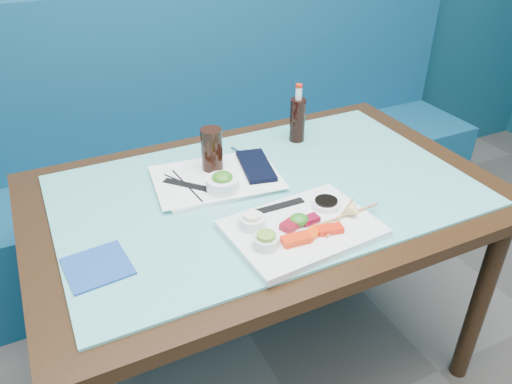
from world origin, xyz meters
name	(u,v)px	position (x,y,z in m)	size (l,w,h in m)	color
booth_bench	(185,174)	(0.00, 2.29, 0.37)	(3.00, 0.56, 1.17)	navy
dining_table	(266,214)	(0.00, 1.45, 0.67)	(1.40, 0.90, 0.75)	black
glass_top	(266,190)	(0.00, 1.45, 0.75)	(1.22, 0.76, 0.01)	#5BB6B5
sashimi_plate	(302,229)	(-0.01, 1.22, 0.77)	(0.38, 0.27, 0.02)	white
salmon_left	(296,239)	(-0.06, 1.16, 0.79)	(0.07, 0.04, 0.02)	#F42E09
salmon_mid	(312,234)	(-0.01, 1.17, 0.79)	(0.06, 0.03, 0.01)	#FF430A
salmon_right	(330,229)	(0.04, 1.16, 0.79)	(0.07, 0.03, 0.02)	#FB240A
tuna_left	(292,225)	(-0.04, 1.22, 0.79)	(0.06, 0.04, 0.02)	maroon
tuna_right	(310,220)	(0.01, 1.22, 0.79)	(0.05, 0.03, 0.02)	maroon
seaweed_garnish	(299,220)	(-0.02, 1.23, 0.79)	(0.05, 0.05, 0.03)	#28781B
ramekin_wasabi	(266,242)	(-0.14, 1.18, 0.79)	(0.07, 0.07, 0.03)	silver
wasabi_fill	(266,235)	(-0.14, 1.18, 0.81)	(0.05, 0.05, 0.01)	olive
ramekin_ginger	(252,222)	(-0.13, 1.27, 0.79)	(0.07, 0.07, 0.03)	white
ginger_fill	(252,216)	(-0.13, 1.27, 0.81)	(0.05, 0.05, 0.01)	white
soy_dish	(326,204)	(0.09, 1.27, 0.79)	(0.08, 0.08, 0.02)	white
soy_fill	(326,201)	(0.09, 1.27, 0.80)	(0.06, 0.06, 0.01)	black
lemon_wedge	(355,212)	(0.13, 1.19, 0.80)	(0.04, 0.04, 0.03)	#ECD770
chopstick_sleeve	(278,206)	(-0.03, 1.32, 0.78)	(0.15, 0.02, 0.00)	black
wooden_chopstick_a	(341,217)	(0.10, 1.20, 0.78)	(0.01, 0.01, 0.20)	#AB7F50
wooden_chopstick_b	(344,216)	(0.11, 1.20, 0.78)	(0.01, 0.01, 0.23)	#B37F54
serving_tray	(217,179)	(-0.12, 1.56, 0.76)	(0.35, 0.26, 0.01)	white
paper_placemat	(216,177)	(-0.12, 1.56, 0.77)	(0.38, 0.27, 0.00)	white
seaweed_bowl	(223,184)	(-0.13, 1.48, 0.79)	(0.10, 0.10, 0.04)	white
seaweed_salad	(222,177)	(-0.13, 1.48, 0.81)	(0.06, 0.06, 0.03)	#357B1C
cola_glass	(212,150)	(-0.11, 1.61, 0.84)	(0.07, 0.07, 0.14)	black
navy_pouch	(256,166)	(0.02, 1.56, 0.78)	(0.09, 0.20, 0.02)	black
fork	(241,153)	(0.01, 1.66, 0.78)	(0.01, 0.01, 0.10)	silver
black_chopstick_a	(187,186)	(-0.22, 1.55, 0.77)	(0.01, 0.01, 0.21)	black
black_chopstick_b	(190,185)	(-0.21, 1.55, 0.77)	(0.01, 0.01, 0.21)	black
tray_sleeve	(188,185)	(-0.21, 1.55, 0.77)	(0.03, 0.16, 0.00)	black
cola_bottle_body	(297,120)	(0.25, 1.70, 0.84)	(0.05, 0.05, 0.15)	black
cola_bottle_neck	(299,93)	(0.25, 1.70, 0.93)	(0.02, 0.02, 0.04)	white
cola_bottle_cap	(299,86)	(0.25, 1.70, 0.96)	(0.02, 0.02, 0.01)	red
blue_napkin	(97,266)	(-0.53, 1.31, 0.76)	(0.15, 0.15, 0.01)	navy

